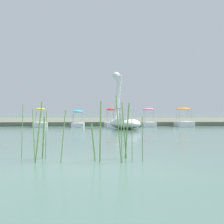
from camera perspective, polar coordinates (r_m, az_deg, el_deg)
name	(u,v)px	position (r m, az deg, el deg)	size (l,w,h in m)	color
ground_plane	(87,167)	(6.51, -4.83, -10.36)	(683.15, 683.15, 0.00)	#47665B
shore_bank_far	(95,121)	(36.96, -3.16, -1.66)	(156.11, 22.42, 0.35)	#5B6051
swan_boat	(124,119)	(21.38, 2.26, -1.33)	(2.90, 3.76, 4.20)	white
pedal_boat_orange	(184,121)	(25.53, 13.45, -1.70)	(1.34, 2.21, 1.57)	white
pedal_boat_pink	(148,121)	(24.92, 6.92, -1.75)	(1.06, 1.84, 1.55)	white
pedal_boat_red	(111,122)	(24.43, -0.21, -1.90)	(1.11, 1.90, 1.53)	white
pedal_boat_cyan	(78,122)	(24.40, -6.46, -1.91)	(1.00, 1.90, 1.35)	white
pedal_boat_yellow	(40,122)	(24.93, -13.41, -1.87)	(1.06, 1.80, 1.54)	white
reed_clump_foreground	(87,134)	(7.32, -4.84, -4.15)	(3.01, 0.98, 1.54)	#669942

